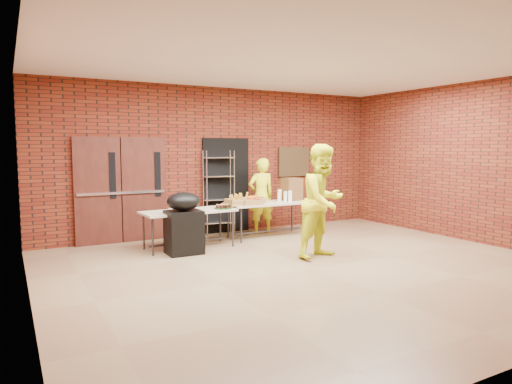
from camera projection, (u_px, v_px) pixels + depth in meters
room at (315, 167)px, 7.04m from camera, size 8.08×7.08×3.28m
double_doors at (121, 190)px, 9.04m from camera, size 1.78×0.12×2.10m
dark_doorway at (226, 185)px, 10.16m from camera, size 1.10×0.06×2.10m
bronze_plaque at (294, 162)px, 10.96m from camera, size 0.85×0.04×0.70m
wire_rack at (219, 193)px, 9.93m from camera, size 0.70×0.34×1.83m
table_left at (189, 213)px, 8.55m from camera, size 1.80×0.85×0.72m
table_right at (268, 205)px, 9.66m from camera, size 1.81×0.78×0.74m
basket_bananas at (239, 202)px, 9.20m from camera, size 0.50×0.39×0.16m
basket_oranges at (254, 200)px, 9.61m from camera, size 0.44×0.35×0.14m
basket_apples at (251, 202)px, 9.26m from camera, size 0.45×0.35×0.14m
muffin_tray at (223, 207)px, 8.77m from camera, size 0.36×0.36×0.09m
napkin_box at (173, 210)px, 8.41m from camera, size 0.16×0.11×0.05m
coffee_dispenser at (292, 189)px, 9.99m from camera, size 0.37×0.33×0.49m
cup_stack_front at (285, 197)px, 9.71m from camera, size 0.07×0.07×0.22m
cup_stack_mid at (290, 196)px, 9.66m from camera, size 0.08×0.08×0.24m
cup_stack_back at (280, 195)px, 9.82m from camera, size 0.09×0.09×0.26m
covered_grill at (184, 223)px, 8.10m from camera, size 0.61×0.51×1.11m
volunteer_woman at (261, 196)px, 10.06m from camera, size 0.63×0.44×1.66m
volunteer_man at (323, 201)px, 7.81m from camera, size 1.10×0.95×1.95m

